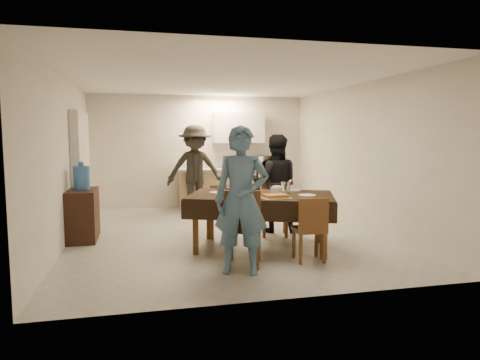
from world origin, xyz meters
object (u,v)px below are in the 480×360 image
object	(u,v)px
savoury_tart	(276,196)
person_kitchen	(195,169)
console	(83,215)
dining_table	(261,197)
person_far	(275,183)
water_jug	(82,178)
water_pitcher	(285,188)
wine_bottle	(257,183)
person_near	(241,200)
microwave	(261,162)

from	to	relation	value
savoury_tart	person_kitchen	xyz separation A→B (m)	(-0.67, 3.64, 0.11)
console	person_kitchen	bearing A→B (deg)	45.09
dining_table	person_far	size ratio (longest dim) A/B	1.40
dining_table	water_jug	bearing A→B (deg)	177.08
water_pitcher	dining_table	bearing A→B (deg)	171.87
console	water_pitcher	xyz separation A→B (m)	(3.00, -1.22, 0.50)
wine_bottle	savoury_tart	size ratio (longest dim) A/B	0.90
water_pitcher	savoury_tart	size ratio (longest dim) A/B	0.49
person_near	person_far	distance (m)	2.37
water_pitcher	person_kitchen	distance (m)	3.43
savoury_tart	microwave	xyz separation A→B (m)	(0.95, 4.09, 0.21)
person_far	savoury_tart	bearing A→B (deg)	88.03
dining_table	person_kitchen	xyz separation A→B (m)	(-0.57, 3.26, 0.17)
water_jug	console	bearing A→B (deg)	-90.00
person_near	person_kitchen	size ratio (longest dim) A/B	0.95
dining_table	console	xyz separation A→B (m)	(-2.65, 1.17, -0.37)
wine_bottle	person_near	size ratio (longest dim) A/B	0.19
dining_table	water_pitcher	bearing A→B (deg)	12.79
savoury_tart	person_near	bearing A→B (deg)	-134.13
wine_bottle	person_kitchen	world-z (taller)	person_kitchen
person_near	console	bearing A→B (deg)	152.56
savoury_tart	water_jug	bearing A→B (deg)	150.58
dining_table	person_kitchen	bearing A→B (deg)	120.80
console	person_far	bearing A→B (deg)	-2.14
savoury_tart	person_near	size ratio (longest dim) A/B	0.21
console	savoury_tart	size ratio (longest dim) A/B	2.30
water_pitcher	person_near	world-z (taller)	person_near
dining_table	savoury_tart	bearing A→B (deg)	-54.34
water_jug	person_kitchen	size ratio (longest dim) A/B	0.20
water_jug	person_kitchen	xyz separation A→B (m)	(2.08, 2.09, -0.05)
water_jug	water_pitcher	bearing A→B (deg)	-22.14
water_jug	person_far	distance (m)	3.20
savoury_tart	dining_table	bearing A→B (deg)	104.74
microwave	person_far	bearing A→B (deg)	79.28
savoury_tart	person_far	bearing A→B (deg)	72.53
microwave	person_near	bearing A→B (deg)	71.38
person_near	person_far	size ratio (longest dim) A/B	1.06
water_pitcher	person_far	xyz separation A→B (m)	(0.20, 1.10, -0.06)
wine_bottle	dining_table	bearing A→B (deg)	-45.00
water_pitcher	person_far	distance (m)	1.12
console	microwave	xyz separation A→B (m)	(3.70, 2.54, 0.64)
wine_bottle	water_pitcher	size ratio (longest dim) A/B	1.83
console	wine_bottle	distance (m)	2.89
console	person_far	world-z (taller)	person_far
dining_table	person_far	world-z (taller)	person_far
wine_bottle	microwave	xyz separation A→B (m)	(1.10, 3.66, 0.07)
dining_table	person_near	xyz separation A→B (m)	(-0.55, -1.05, 0.12)
wine_bottle	person_near	xyz separation A→B (m)	(-0.50, -1.10, -0.08)
water_jug	water_pitcher	distance (m)	3.24
person_kitchen	water_pitcher	bearing A→B (deg)	-74.49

